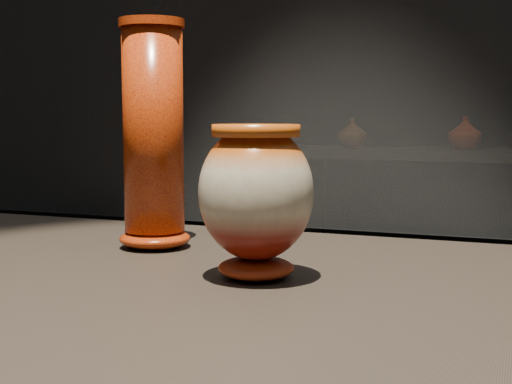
# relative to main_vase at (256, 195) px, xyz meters

# --- Properties ---
(main_vase) EXTENTS (0.17, 0.17, 0.19)m
(main_vase) POSITION_rel_main_vase_xyz_m (0.00, 0.00, 0.00)
(main_vase) COLOR maroon
(main_vase) RESTS_ON display_plinth
(tall_vase) EXTENTS (0.11, 0.11, 0.34)m
(tall_vase) POSITION_rel_main_vase_xyz_m (-0.22, 0.14, 0.06)
(tall_vase) COLOR #D1480D
(tall_vase) RESTS_ON display_plinth
(back_shelf) EXTENTS (2.00, 0.60, 0.90)m
(back_shelf) POSITION_rel_main_vase_xyz_m (-0.12, 3.36, -0.37)
(back_shelf) COLOR black
(back_shelf) RESTS_ON ground
(back_vase_left) EXTENTS (0.24, 0.24, 0.18)m
(back_vase_left) POSITION_rel_main_vase_xyz_m (-0.68, 3.40, -0.02)
(back_vase_left) COLOR brown
(back_vase_left) RESTS_ON back_shelf
(back_vase_mid) EXTENTS (0.24, 0.24, 0.19)m
(back_vase_mid) POSITION_rel_main_vase_xyz_m (-0.03, 3.38, -0.01)
(back_vase_mid) COLOR maroon
(back_vase_mid) RESTS_ON back_shelf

